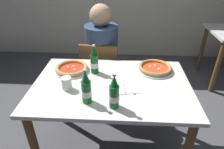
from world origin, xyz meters
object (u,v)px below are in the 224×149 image
object	(u,v)px
pizza_margherita_near	(72,69)
pizza_marinara_far	(155,68)
dining_table_main	(112,95)
chair_behind_table	(101,73)
beer_bottle_center	(86,89)
beer_bottle_right	(94,61)
diner_seated	(102,63)
paper_cup	(67,83)
beer_bottle_left	(114,94)
napkin_with_cutlery	(127,87)

from	to	relation	value
pizza_margherita_near	pizza_marinara_far	world-z (taller)	same
dining_table_main	pizza_marinara_far	world-z (taller)	pizza_marinara_far
dining_table_main	chair_behind_table	distance (m)	0.65
beer_bottle_center	beer_bottle_right	distance (m)	0.39
pizza_margherita_near	beer_bottle_right	distance (m)	0.22
diner_seated	paper_cup	size ratio (longest dim) A/B	12.73
diner_seated	dining_table_main	bearing A→B (deg)	-77.63
beer_bottle_right	dining_table_main	bearing A→B (deg)	-46.93
beer_bottle_center	paper_cup	xyz separation A→B (m)	(-0.17, 0.14, -0.06)
beer_bottle_left	paper_cup	size ratio (longest dim) A/B	2.60
pizza_marinara_far	paper_cup	bearing A→B (deg)	-154.98
napkin_with_cutlery	paper_cup	world-z (taller)	paper_cup
dining_table_main	chair_behind_table	size ratio (longest dim) A/B	1.41
diner_seated	paper_cup	xyz separation A→B (m)	(-0.18, -0.75, 0.21)
beer_bottle_right	chair_behind_table	bearing A→B (deg)	90.19
chair_behind_table	diner_seated	xyz separation A→B (m)	(0.01, 0.05, 0.10)
paper_cup	chair_behind_table	bearing A→B (deg)	76.44
beer_bottle_center	pizza_margherita_near	bearing A→B (deg)	115.98
diner_seated	beer_bottle_left	xyz separation A→B (m)	(0.18, -0.93, 0.27)
chair_behind_table	diner_seated	distance (m)	0.11
napkin_with_cutlery	beer_bottle_right	bearing A→B (deg)	142.61
chair_behind_table	beer_bottle_left	distance (m)	0.98
beer_bottle_center	paper_cup	bearing A→B (deg)	140.50
chair_behind_table	paper_cup	bearing A→B (deg)	82.47
pizza_marinara_far	beer_bottle_left	bearing A→B (deg)	-123.18
pizza_margherita_near	paper_cup	bearing A→B (deg)	-83.91
dining_table_main	beer_bottle_left	distance (m)	0.35
pizza_margherita_near	chair_behind_table	bearing A→B (deg)	65.41
beer_bottle_left	paper_cup	distance (m)	0.40
diner_seated	pizza_margherita_near	distance (m)	0.56
dining_table_main	beer_bottle_right	bearing A→B (deg)	133.07
beer_bottle_right	paper_cup	size ratio (longest dim) A/B	2.60
diner_seated	pizza_margherita_near	size ratio (longest dim) A/B	4.11
pizza_margherita_near	beer_bottle_center	distance (m)	0.46
pizza_margherita_near	beer_bottle_left	size ratio (longest dim) A/B	1.19
beer_bottle_center	dining_table_main	bearing A→B (deg)	57.10
beer_bottle_center	chair_behind_table	bearing A→B (deg)	90.14
pizza_marinara_far	beer_bottle_left	world-z (taller)	beer_bottle_left
pizza_margherita_near	beer_bottle_center	size ratio (longest dim) A/B	1.19
diner_seated	beer_bottle_right	distance (m)	0.57
pizza_marinara_far	napkin_with_cutlery	xyz separation A→B (m)	(-0.24, -0.27, -0.02)
pizza_marinara_far	diner_seated	bearing A→B (deg)	139.15
diner_seated	pizza_marinara_far	world-z (taller)	diner_seated
pizza_marinara_far	beer_bottle_left	size ratio (longest dim) A/B	1.24
pizza_marinara_far	beer_bottle_center	bearing A→B (deg)	-137.95
chair_behind_table	beer_bottle_right	bearing A→B (deg)	96.22
dining_table_main	napkin_with_cutlery	bearing A→B (deg)	-20.28
beer_bottle_right	beer_bottle_left	bearing A→B (deg)	-67.20
beer_bottle_left	napkin_with_cutlery	bearing A→B (deg)	69.71
pizza_marinara_far	beer_bottle_right	world-z (taller)	beer_bottle_right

